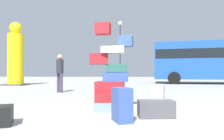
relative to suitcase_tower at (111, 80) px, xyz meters
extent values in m
plane|color=#9E9E99|center=(0.23, -0.46, -0.66)|extent=(80.00, 80.00, 0.00)
cube|color=gray|center=(-0.03, -0.02, -0.56)|extent=(0.70, 0.52, 0.20)
cube|color=maroon|center=(-0.03, -0.02, -0.36)|extent=(0.67, 0.50, 0.20)
cube|color=maroon|center=(-0.02, 0.06, -0.14)|extent=(0.64, 0.47, 0.22)
cube|color=#334F99|center=(0.11, 0.09, 0.07)|extent=(0.55, 0.39, 0.20)
cube|color=#26594C|center=(0.12, 0.04, 0.26)|extent=(0.45, 0.32, 0.17)
cube|color=maroon|center=(-0.26, -0.01, 0.46)|extent=(0.43, 0.32, 0.23)
cube|color=beige|center=(0.06, -0.06, 0.64)|extent=(0.52, 0.40, 0.14)
cube|color=#334F99|center=(0.32, -0.04, 0.83)|extent=(0.34, 0.26, 0.23)
cube|color=maroon|center=(-0.14, -0.24, 1.06)|extent=(0.33, 0.25, 0.23)
cube|color=#4C4C51|center=(0.87, -0.62, -0.50)|extent=(0.67, 0.37, 0.32)
cube|color=black|center=(0.17, 1.42, -0.51)|extent=(0.68, 0.48, 0.30)
cube|color=#334F99|center=(0.25, -0.98, -0.38)|extent=(0.37, 0.46, 0.57)
cube|color=beige|center=(1.00, -0.08, -0.37)|extent=(0.33, 0.43, 0.57)
cylinder|color=#3F334C|center=(-2.49, 4.09, -0.26)|extent=(0.12, 0.12, 0.80)
cylinder|color=#3F334C|center=(-2.31, 3.96, -0.26)|extent=(0.12, 0.12, 0.80)
cylinder|color=#26262D|center=(-2.40, 4.02, 0.43)|extent=(0.30, 0.30, 0.58)
sphere|color=tan|center=(-2.40, 4.02, 0.83)|extent=(0.22, 0.22, 0.22)
cylinder|color=yellow|center=(-6.93, 8.80, 1.05)|extent=(1.03, 1.03, 3.42)
sphere|color=yellow|center=(-6.93, 8.80, 3.16)|extent=(0.80, 0.80, 0.80)
cube|color=#4C4C4C|center=(-6.93, 8.80, -0.61)|extent=(1.44, 1.44, 0.10)
cube|color=#1E4CA5|center=(6.79, 11.52, 1.09)|extent=(8.45, 3.90, 2.80)
cube|color=black|center=(6.79, 11.52, 1.58)|extent=(8.29, 3.89, 0.70)
cylinder|color=black|center=(4.41, 13.22, -0.21)|extent=(0.93, 0.41, 0.90)
cylinder|color=black|center=(3.97, 10.76, -0.21)|extent=(0.93, 0.41, 0.90)
cylinder|color=#333338|center=(-0.04, 13.98, 1.94)|extent=(0.12, 0.12, 5.20)
sphere|color=#F2F2CC|center=(-0.04, 13.98, 4.66)|extent=(0.36, 0.36, 0.36)
camera|label=1|loc=(0.28, -4.39, 0.15)|focal=32.69mm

